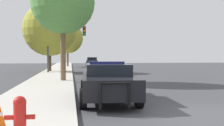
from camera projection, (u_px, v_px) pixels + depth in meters
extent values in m
plane|color=#3D3D42|center=(199.00, 114.00, 8.31)|extent=(110.00, 110.00, 0.00)
cube|color=#BCB7AD|center=(21.00, 118.00, 7.56)|extent=(3.00, 110.00, 0.13)
cube|color=black|center=(108.00, 83.00, 10.77)|extent=(2.13, 5.10, 0.66)
cube|color=black|center=(107.00, 69.00, 11.00)|extent=(1.75, 2.68, 0.41)
cylinder|color=black|center=(139.00, 98.00, 9.32)|extent=(0.27, 0.70, 0.69)
cylinder|color=black|center=(83.00, 99.00, 9.14)|extent=(0.27, 0.70, 0.69)
cylinder|color=black|center=(125.00, 87.00, 12.42)|extent=(0.27, 0.70, 0.69)
cylinder|color=black|center=(84.00, 88.00, 12.24)|extent=(0.27, 0.70, 0.69)
cylinder|color=black|center=(129.00, 95.00, 8.20)|extent=(0.07, 0.07, 0.79)
cylinder|color=black|center=(100.00, 96.00, 8.12)|extent=(0.07, 0.07, 0.79)
cylinder|color=black|center=(115.00, 83.00, 8.15)|extent=(0.90, 0.11, 0.07)
cube|color=navy|center=(107.00, 63.00, 11.00)|extent=(1.37, 0.27, 0.09)
cube|color=navy|center=(132.00, 82.00, 10.86)|extent=(0.19, 3.61, 0.19)
cylinder|color=red|center=(20.00, 121.00, 5.56)|extent=(0.24, 0.24, 0.66)
sphere|color=red|center=(20.00, 102.00, 5.55)|extent=(0.26, 0.26, 0.26)
cylinder|color=red|center=(9.00, 118.00, 5.52)|extent=(0.17, 0.10, 0.10)
cylinder|color=red|center=(31.00, 117.00, 5.58)|extent=(0.17, 0.10, 0.10)
cylinder|color=#424247|center=(48.00, 48.00, 26.80)|extent=(0.16, 0.16, 4.59)
cylinder|color=#424247|center=(66.00, 26.00, 26.99)|extent=(3.47, 0.11, 0.11)
cube|color=black|center=(84.00, 31.00, 27.26)|extent=(0.30, 0.24, 0.90)
sphere|color=red|center=(84.00, 28.00, 27.12)|extent=(0.20, 0.20, 0.20)
sphere|color=orange|center=(84.00, 31.00, 27.13)|extent=(0.20, 0.20, 0.20)
sphere|color=green|center=(84.00, 34.00, 27.14)|extent=(0.20, 0.20, 0.20)
cube|color=#333856|center=(92.00, 62.00, 44.06)|extent=(1.96, 4.27, 0.65)
cube|color=black|center=(92.00, 59.00, 43.84)|extent=(1.59, 2.26, 0.44)
cylinder|color=black|center=(87.00, 64.00, 45.29)|extent=(0.28, 0.72, 0.71)
cylinder|color=black|center=(97.00, 64.00, 45.43)|extent=(0.28, 0.72, 0.71)
cylinder|color=black|center=(87.00, 64.00, 42.72)|extent=(0.28, 0.72, 0.71)
cylinder|color=black|center=(97.00, 64.00, 42.85)|extent=(0.28, 0.72, 0.71)
cylinder|color=brown|center=(68.00, 56.00, 41.73)|extent=(0.29, 0.29, 2.93)
sphere|color=#999933|center=(68.00, 38.00, 41.65)|extent=(4.58, 4.58, 4.58)
cylinder|color=#4C3823|center=(50.00, 58.00, 28.80)|extent=(0.30, 0.30, 2.79)
sphere|color=#999933|center=(50.00, 29.00, 28.72)|extent=(5.48, 5.48, 5.48)
cylinder|color=brown|center=(63.00, 50.00, 18.19)|extent=(0.34, 0.34, 3.94)
sphere|color=#5B9947|center=(63.00, 2.00, 18.11)|extent=(4.14, 4.14, 4.14)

